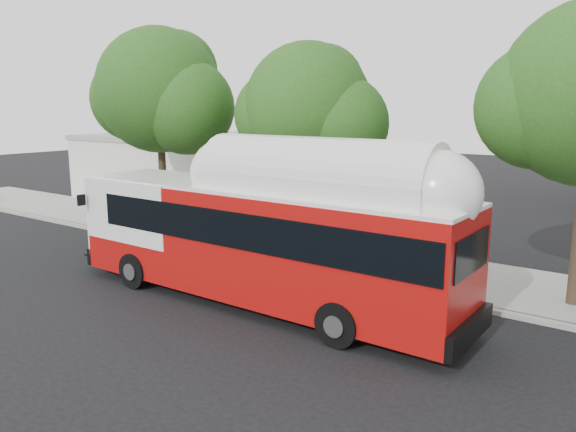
# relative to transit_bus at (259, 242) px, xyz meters

# --- Properties ---
(ground) EXTENTS (120.00, 120.00, 0.00)m
(ground) POSITION_rel_transit_bus_xyz_m (-0.92, -0.49, -1.99)
(ground) COLOR black
(ground) RESTS_ON ground
(sidewalk) EXTENTS (60.00, 5.00, 0.15)m
(sidewalk) POSITION_rel_transit_bus_xyz_m (-0.92, 6.01, -1.91)
(sidewalk) COLOR gray
(sidewalk) RESTS_ON ground
(curb_strip) EXTENTS (60.00, 0.30, 0.15)m
(curb_strip) POSITION_rel_transit_bus_xyz_m (-0.92, 3.41, -1.91)
(curb_strip) COLOR gray
(curb_strip) RESTS_ON ground
(red_curb_segment) EXTENTS (10.00, 0.32, 0.16)m
(red_curb_segment) POSITION_rel_transit_bus_xyz_m (-3.92, 3.41, -1.91)
(red_curb_segment) COLOR maroon
(red_curb_segment) RESTS_ON ground
(street_tree_left) EXTENTS (6.67, 5.80, 9.74)m
(street_tree_left) POSITION_rel_transit_bus_xyz_m (-9.44, 5.07, 4.62)
(street_tree_left) COLOR #2D2116
(street_tree_left) RESTS_ON ground
(street_tree_mid) EXTENTS (5.75, 5.00, 8.62)m
(street_tree_mid) POSITION_rel_transit_bus_xyz_m (-1.51, 5.56, 3.92)
(street_tree_mid) COLOR #2D2116
(street_tree_mid) RESTS_ON ground
(low_commercial_bldg) EXTENTS (16.20, 10.20, 4.25)m
(low_commercial_bldg) POSITION_rel_transit_bus_xyz_m (-14.92, 13.51, 0.17)
(low_commercial_bldg) COLOR silver
(low_commercial_bldg) RESTS_ON ground
(transit_bus) EXTENTS (14.40, 3.21, 4.25)m
(transit_bus) POSITION_rel_transit_bus_xyz_m (0.00, 0.00, 0.00)
(transit_bus) COLOR #A70D0B
(transit_bus) RESTS_ON ground
(signal_pole) EXTENTS (0.12, 0.40, 4.24)m
(signal_pole) POSITION_rel_transit_bus_xyz_m (-5.97, 4.20, 0.19)
(signal_pole) COLOR #AE1712
(signal_pole) RESTS_ON ground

